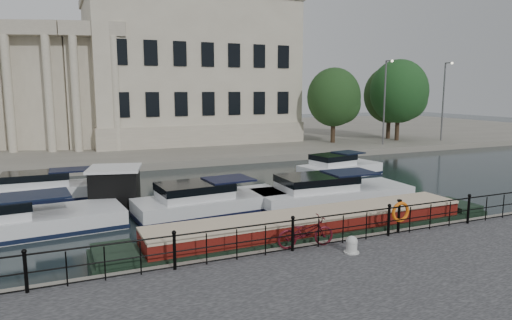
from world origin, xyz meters
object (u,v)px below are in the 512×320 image
Objects in this scene: bicycle at (306,232)px; harbour_hut at (115,190)px; life_ring_post at (400,212)px; narrowboat at (314,233)px; mooring_bollard at (352,245)px.

bicycle is 11.21m from harbour_hut.
harbour_hut reaches higher than bicycle.
harbour_hut is at bearing 132.45° from life_ring_post.
narrowboat is at bearing -38.29° from harbour_hut.
narrowboat is (-2.69, 1.74, -0.99)m from life_ring_post.
bicycle is 1.58× the size of life_ring_post.
life_ring_post is 13.59m from harbour_hut.
narrowboat is at bearing -32.18° from bicycle.
life_ring_post reaches higher than mooring_bollard.
narrowboat is 4.23× the size of harbour_hut.
harbour_hut is (-6.30, 11.03, 0.13)m from mooring_bollard.
bicycle is 0.52× the size of harbour_hut.
narrowboat reaches higher than mooring_bollard.
life_ring_post is 3.35m from narrowboat.
narrowboat is 10.54m from harbour_hut.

